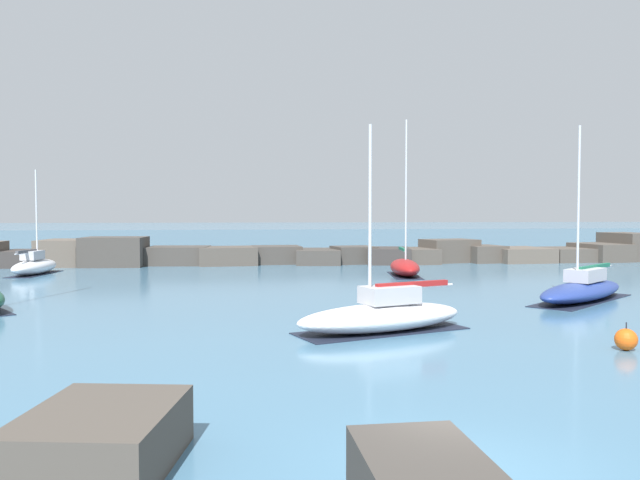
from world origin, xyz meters
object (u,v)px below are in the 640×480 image
sailboat_moored_2 (405,267)px  sailboat_moored_3 (34,266)px  sailboat_moored_0 (582,289)px  sailboat_moored_4 (383,315)px  mooring_buoy_orange_near (626,339)px

sailboat_moored_2 → sailboat_moored_3: sailboat_moored_2 is taller
sailboat_moored_0 → sailboat_moored_2: (-5.48, 13.39, 0.06)m
sailboat_moored_2 → sailboat_moored_4: 21.00m
sailboat_moored_0 → mooring_buoy_orange_near: sailboat_moored_0 is taller
sailboat_moored_0 → mooring_buoy_orange_near: size_ratio=9.65×
sailboat_moored_2 → mooring_buoy_orange_near: sailboat_moored_2 is taller
sailboat_moored_4 → sailboat_moored_2: bearing=72.4°
sailboat_moored_4 → mooring_buoy_orange_near: 8.13m
sailboat_moored_3 → sailboat_moored_0: bearing=-29.4°
sailboat_moored_2 → mooring_buoy_orange_near: (0.59, -24.24, -0.29)m
sailboat_moored_4 → sailboat_moored_3: bearing=128.9°
sailboat_moored_0 → sailboat_moored_2: 14.47m
sailboat_moored_3 → sailboat_moored_2: bearing=-9.7°
sailboat_moored_0 → sailboat_moored_4: 13.57m
sailboat_moored_3 → sailboat_moored_4: bearing=-51.1°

